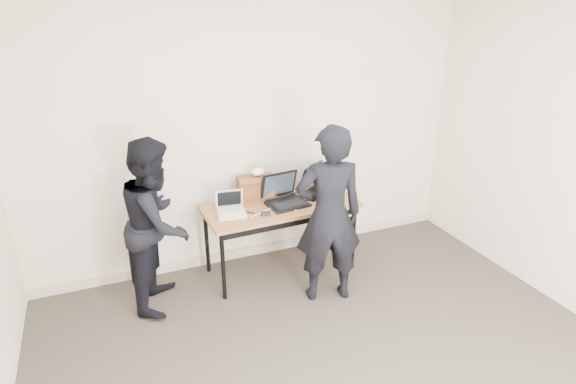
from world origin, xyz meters
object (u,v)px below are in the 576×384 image
laptop_center (284,197)px  leather_satchel (256,187)px  desk (281,210)px  laptop_right (320,185)px  person_typist (329,216)px  equipment_box (330,183)px  person_observer (157,224)px  laptop_beige (231,210)px

laptop_center → leather_satchel: size_ratio=1.13×
desk → laptop_center: (0.05, 0.03, 0.13)m
laptop_center → laptop_right: bearing=11.4°
person_typist → laptop_center: bearing=-61.9°
desk → equipment_box: size_ratio=6.27×
leather_satchel → person_observer: size_ratio=0.24×
laptop_center → laptop_right: laptop_center is taller
desk → equipment_box: bearing=14.6°
laptop_right → person_observer: person_observer is taller
laptop_right → person_observer: bearing=152.7°
leather_satchel → laptop_right: bearing=0.4°
desk → leather_satchel: bearing=126.0°
laptop_center → leather_satchel: 0.31m
person_observer → laptop_beige: bearing=-64.4°
desk → leather_satchel: (-0.18, 0.23, 0.19)m
desk → laptop_center: 0.14m
equipment_box → person_observer: bearing=-171.7°
laptop_right → person_observer: 1.72m
desk → leather_satchel: 0.35m
leather_satchel → person_observer: 1.06m
equipment_box → person_typist: bearing=-117.8°
desk → person_observer: bearing=-178.9°
leather_satchel → equipment_box: leather_satchel is taller
laptop_center → equipment_box: bearing=8.5°
desk → person_typist: 0.65m
laptop_right → person_typist: (-0.29, -0.78, 0.04)m
desk → laptop_right: (0.51, 0.18, 0.12)m
desk → person_typist: person_typist is taller
laptop_right → laptop_center: bearing=162.6°
equipment_box → person_observer: (-1.82, -0.26, -0.02)m
laptop_right → desk: bearing=164.1°
leather_satchel → equipment_box: size_ratio=1.53×
laptop_center → leather_satchel: bearing=132.0°
laptop_center → laptop_right: size_ratio=0.81×
laptop_right → leather_satchel: bearing=140.4°
leather_satchel → person_typist: 0.91m
laptop_beige → laptop_center: (0.55, 0.04, 0.02)m
equipment_box → person_typist: (-0.41, -0.79, 0.03)m
desk → laptop_beige: 0.52m
person_typist → laptop_right: bearing=-97.4°
laptop_right → leather_satchel: laptop_right is taller
laptop_beige → equipment_box: bearing=18.3°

